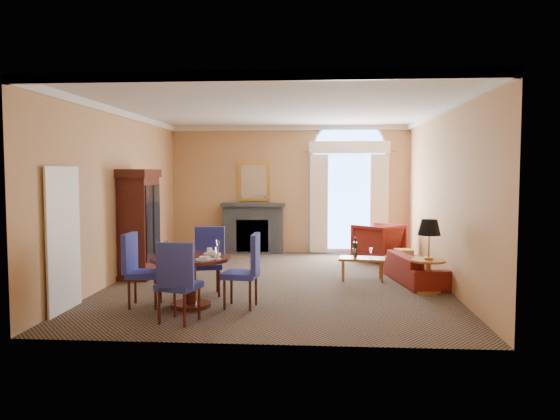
# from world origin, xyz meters

# --- Properties ---
(ground) EXTENTS (7.50, 7.50, 0.00)m
(ground) POSITION_xyz_m (0.00, 0.00, 0.00)
(ground) COLOR #111935
(ground) RESTS_ON ground
(room_envelope) EXTENTS (6.04, 7.52, 3.45)m
(room_envelope) POSITION_xyz_m (-0.03, 0.67, 2.51)
(room_envelope) COLOR tan
(room_envelope) RESTS_ON ground
(armoire) EXTENTS (0.60, 1.06, 2.09)m
(armoire) POSITION_xyz_m (-2.72, 0.25, 1.01)
(armoire) COLOR #37120C
(armoire) RESTS_ON ground
(dining_table) EXTENTS (1.22, 1.22, 0.97)m
(dining_table) POSITION_xyz_m (-1.17, -2.03, 0.57)
(dining_table) COLOR #37120C
(dining_table) RESTS_ON ground
(dining_chair_north) EXTENTS (0.61, 0.61, 1.12)m
(dining_chair_north) POSITION_xyz_m (-1.09, -1.11, 0.64)
(dining_chair_north) COLOR navy
(dining_chair_north) RESTS_ON ground
(dining_chair_south) EXTENTS (0.62, 0.62, 1.12)m
(dining_chair_south) POSITION_xyz_m (-1.12, -2.98, 0.64)
(dining_chair_south) COLOR navy
(dining_chair_south) RESTS_ON ground
(dining_chair_east) EXTENTS (0.55, 0.55, 1.12)m
(dining_chair_east) POSITION_xyz_m (-0.30, -2.00, 0.64)
(dining_chair_east) COLOR navy
(dining_chair_east) RESTS_ON ground
(dining_chair_west) EXTENTS (0.54, 0.54, 1.12)m
(dining_chair_west) POSITION_xyz_m (-1.98, -2.05, 0.64)
(dining_chair_west) COLOR navy
(dining_chair_west) RESTS_ON ground
(sofa) EXTENTS (1.00, 1.91, 0.53)m
(sofa) POSITION_xyz_m (2.55, 0.05, 0.26)
(sofa) COLOR maroon
(sofa) RESTS_ON ground
(armchair) EXTENTS (1.32, 1.32, 0.86)m
(armchair) POSITION_xyz_m (2.12, 2.56, 0.43)
(armchair) COLOR maroon
(armchair) RESTS_ON ground
(coffee_table) EXTENTS (0.90, 0.58, 0.81)m
(coffee_table) POSITION_xyz_m (1.56, 0.21, 0.41)
(coffee_table) COLOR #A76432
(coffee_table) RESTS_ON ground
(side_table) EXTENTS (0.57, 0.57, 1.22)m
(side_table) POSITION_xyz_m (2.60, -0.81, 0.79)
(side_table) COLOR #A76432
(side_table) RESTS_ON ground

